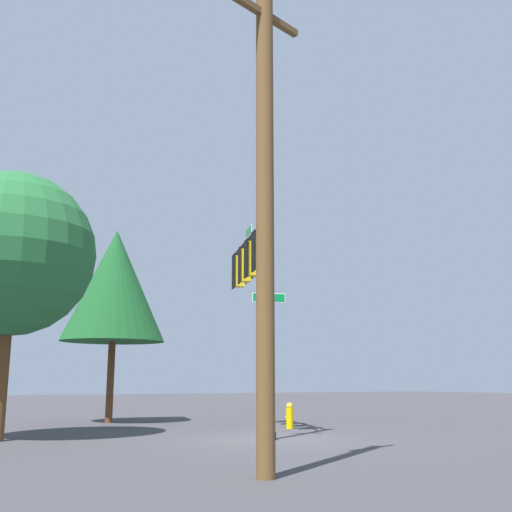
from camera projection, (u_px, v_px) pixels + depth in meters
ground_plane at (269, 440)px, 16.27m from camera, size 120.00×120.00×0.00m
signal_pole_assembly at (254, 273)px, 19.33m from camera, size 5.27×2.11×6.66m
utility_pole at (265, 206)px, 10.66m from camera, size 0.68×1.75×8.78m
fire_hydrant at (290, 416)px, 20.19m from camera, size 0.33×0.24×0.83m
tree_near at (11, 254)px, 16.88m from camera, size 4.52×4.52×7.23m
tree_mid at (115, 285)px, 23.98m from camera, size 3.95×3.95×7.40m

